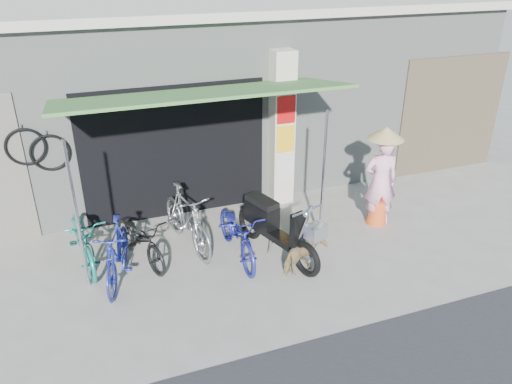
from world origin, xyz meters
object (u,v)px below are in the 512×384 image
object	(u,v)px
bike_black	(140,239)
moped	(275,227)
street_dog	(305,256)
nun	(381,178)
bike_teal	(83,238)
bike_blue	(117,253)
bike_silver	(186,218)
bike_navy	(237,233)

from	to	relation	value
bike_black	moped	size ratio (longest dim) A/B	0.79
bike_black	street_dog	bearing A→B (deg)	-46.97
street_dog	nun	world-z (taller)	nun
bike_teal	bike_black	size ratio (longest dim) A/B	1.12
bike_teal	bike_black	world-z (taller)	bike_teal
bike_blue	bike_black	distance (m)	0.57
bike_silver	bike_blue	bearing A→B (deg)	-165.82
bike_teal	moped	world-z (taller)	moped
bike_blue	street_dog	bearing A→B (deg)	0.00
bike_teal	bike_blue	bearing A→B (deg)	-63.76
bike_silver	moped	world-z (taller)	moped
bike_blue	bike_teal	bearing A→B (deg)	139.66
bike_black	bike_navy	xyz separation A→B (m)	(1.51, -0.43, 0.04)
bike_black	moped	world-z (taller)	moped
bike_teal	bike_blue	xyz separation A→B (m)	(0.45, -0.68, 0.03)
bike_black	moped	distance (m)	2.19
street_dog	bike_silver	bearing A→B (deg)	30.58
nun	bike_teal	bearing A→B (deg)	8.45
street_dog	nun	size ratio (longest dim) A/B	0.38
bike_blue	moped	distance (m)	2.51
street_dog	bike_blue	bearing A→B (deg)	55.91
bike_blue	street_dog	distance (m)	2.87
bike_teal	bike_navy	world-z (taller)	bike_teal
moped	bike_teal	bearing A→B (deg)	146.46
bike_silver	nun	distance (m)	3.53
bike_blue	bike_silver	size ratio (longest dim) A/B	0.88
bike_teal	bike_silver	distance (m)	1.66
bike_blue	bike_black	bearing A→B (deg)	61.75
street_dog	moped	size ratio (longest dim) A/B	0.36
moped	nun	world-z (taller)	nun
bike_teal	moped	bearing A→B (deg)	-23.14
bike_black	moped	bearing A→B (deg)	-34.92
bike_navy	moped	size ratio (longest dim) A/B	0.87
bike_black	nun	size ratio (longest dim) A/B	0.83
bike_teal	bike_silver	bearing A→B (deg)	-11.09
bike_blue	moped	xyz separation A→B (m)	(2.51, -0.16, 0.04)
bike_blue	moped	bearing A→B (deg)	12.51
bike_silver	street_dog	distance (m)	2.08
bike_navy	street_dog	distance (m)	1.16
bike_blue	bike_silver	bearing A→B (deg)	41.47
bike_navy	street_dog	bearing A→B (deg)	-42.71
bike_silver	bike_navy	world-z (taller)	bike_silver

